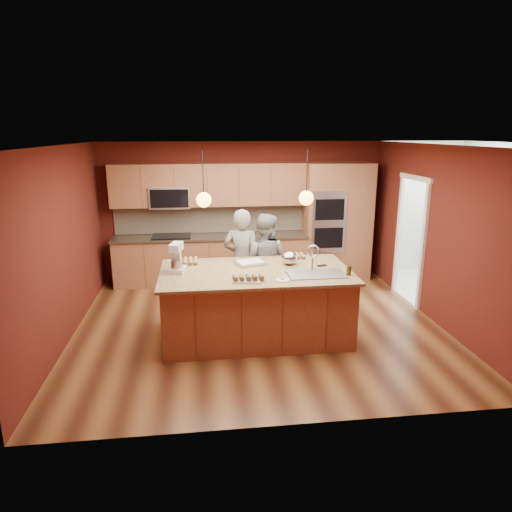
{
  "coord_description": "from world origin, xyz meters",
  "views": [
    {
      "loc": [
        -0.84,
        -6.44,
        2.88
      ],
      "look_at": [
        -0.05,
        -0.1,
        1.13
      ],
      "focal_mm": 32.0,
      "sensor_mm": 36.0,
      "label": 1
    }
  ],
  "objects": [
    {
      "name": "cupcakes_rack",
      "position": [
        -0.24,
        -0.79,
        1.04
      ],
      "size": [
        0.43,
        0.17,
        0.08
      ],
      "primitive_type": null,
      "color": "#B08647",
      "rests_on": "island"
    },
    {
      "name": "stand_mixer",
      "position": [
        -1.19,
        -0.25,
        1.16
      ],
      "size": [
        0.27,
        0.33,
        0.41
      ],
      "rotation": [
        0.0,
        0.0,
        -0.22
      ],
      "color": "silver",
      "rests_on": "island"
    },
    {
      "name": "laundry_room",
      "position": [
        4.35,
        1.2,
        1.95
      ],
      "size": [
        2.6,
        2.7,
        2.7
      ],
      "color": "beige",
      "rests_on": "ground"
    },
    {
      "name": "doorway_trim",
      "position": [
        2.73,
        0.8,
        1.05
      ],
      "size": [
        0.08,
        1.11,
        2.2
      ],
      "primitive_type": null,
      "color": "white",
      "rests_on": "wall_right"
    },
    {
      "name": "dryer",
      "position": [
        4.17,
        1.57,
        0.55
      ],
      "size": [
        0.86,
        0.87,
        1.11
      ],
      "primitive_type": "cube",
      "rotation": [
        0.0,
        0.0,
        -0.28
      ],
      "color": "silver",
      "rests_on": "floor"
    },
    {
      "name": "pendant_left",
      "position": [
        -0.79,
        -0.34,
        2.0
      ],
      "size": [
        0.2,
        0.2,
        0.8
      ],
      "color": "black",
      "rests_on": "ceiling"
    },
    {
      "name": "island",
      "position": [
        -0.07,
        -0.35,
        0.5
      ],
      "size": [
        2.68,
        1.5,
        1.37
      ],
      "color": "brown",
      "rests_on": "floor"
    },
    {
      "name": "tumbler",
      "position": [
        1.15,
        -0.7,
        1.05
      ],
      "size": [
        0.07,
        0.07,
        0.13
      ],
      "primitive_type": "cylinder",
      "color": "#3D2A0C",
      "rests_on": "island"
    },
    {
      "name": "phone",
      "position": [
        0.9,
        -0.23,
        0.99
      ],
      "size": [
        0.15,
        0.11,
        0.01
      ],
      "primitive_type": "cube",
      "rotation": [
        0.0,
        0.0,
        0.31
      ],
      "color": "black",
      "rests_on": "island"
    },
    {
      "name": "wall_right",
      "position": [
        2.75,
        0.0,
        1.35
      ],
      "size": [
        0.0,
        5.0,
        5.0
      ],
      "primitive_type": "plane",
      "rotation": [
        1.57,
        0.0,
        -1.57
      ],
      "color": "#4D1610",
      "rests_on": "ground"
    },
    {
      "name": "ceiling",
      "position": [
        0.0,
        0.0,
        2.7
      ],
      "size": [
        5.5,
        5.5,
        0.0
      ],
      "primitive_type": "plane",
      "rotation": [
        3.14,
        0.0,
        0.0
      ],
      "color": "silver",
      "rests_on": "ground"
    },
    {
      "name": "wall_left",
      "position": [
        -2.75,
        0.0,
        1.35
      ],
      "size": [
        0.0,
        5.0,
        5.0
      ],
      "primitive_type": "plane",
      "rotation": [
        1.57,
        0.0,
        1.57
      ],
      "color": "#4D1610",
      "rests_on": "ground"
    },
    {
      "name": "washer",
      "position": [
        4.2,
        0.79,
        0.51
      ],
      "size": [
        0.78,
        0.79,
        1.01
      ],
      "primitive_type": "cube",
      "rotation": [
        0.0,
        0.0,
        -0.27
      ],
      "color": "silver",
      "rests_on": "floor"
    },
    {
      "name": "cupcakes_right",
      "position": [
        0.67,
        0.23,
        1.02
      ],
      "size": [
        0.16,
        0.24,
        0.07
      ],
      "primitive_type": null,
      "color": "#B08647",
      "rests_on": "island"
    },
    {
      "name": "mixing_bowl",
      "position": [
        0.44,
        -0.09,
        1.08
      ],
      "size": [
        0.24,
        0.24,
        0.2
      ],
      "primitive_type": "ellipsoid",
      "color": "#ADAFB5",
      "rests_on": "island"
    },
    {
      "name": "cooling_rack",
      "position": [
        -0.25,
        -0.78,
        1.0
      ],
      "size": [
        0.42,
        0.33,
        0.02
      ],
      "primitive_type": "cube",
      "rotation": [
        0.0,
        0.0,
        -0.17
      ],
      "color": "#B8BABF",
      "rests_on": "island"
    },
    {
      "name": "cabinet_run",
      "position": [
        -0.68,
        2.25,
        0.98
      ],
      "size": [
        3.74,
        0.64,
        2.3
      ],
      "color": "brown",
      "rests_on": "floor"
    },
    {
      "name": "sheet_cake",
      "position": [
        -0.13,
        -0.02,
        1.01
      ],
      "size": [
        0.49,
        0.41,
        0.05
      ],
      "rotation": [
        0.0,
        0.0,
        0.28
      ],
      "color": "silver",
      "rests_on": "island"
    },
    {
      "name": "wall_front",
      "position": [
        0.0,
        -2.5,
        1.35
      ],
      "size": [
        5.5,
        0.0,
        5.5
      ],
      "primitive_type": "plane",
      "rotation": [
        -1.57,
        0.0,
        0.0
      ],
      "color": "#4D1610",
      "rests_on": "ground"
    },
    {
      "name": "person_left",
      "position": [
        -0.19,
        0.66,
        0.85
      ],
      "size": [
        0.72,
        0.59,
        1.7
      ],
      "primitive_type": "imported",
      "rotation": [
        0.0,
        0.0,
        2.81
      ],
      "color": "black",
      "rests_on": "floor"
    },
    {
      "name": "pendant_right",
      "position": [
        0.61,
        -0.34,
        2.0
      ],
      "size": [
        0.2,
        0.2,
        0.8
      ],
      "color": "black",
      "rests_on": "ceiling"
    },
    {
      "name": "cupcakes_left",
      "position": [
        -1.04,
        0.15,
        1.02
      ],
      "size": [
        0.3,
        0.3,
        0.07
      ],
      "primitive_type": null,
      "color": "#B08647",
      "rests_on": "island"
    },
    {
      "name": "plate",
      "position": [
        0.21,
        -0.83,
        0.99
      ],
      "size": [
        0.18,
        0.18,
        0.01
      ],
      "primitive_type": "cylinder",
      "color": "silver",
      "rests_on": "island"
    },
    {
      "name": "oven_column",
      "position": [
        1.85,
        2.19,
        1.15
      ],
      "size": [
        1.3,
        0.62,
        2.3
      ],
      "color": "brown",
      "rests_on": "floor"
    },
    {
      "name": "wall_back",
      "position": [
        0.0,
        2.5,
        1.35
      ],
      "size": [
        5.5,
        0.0,
        5.5
      ],
      "primitive_type": "plane",
      "rotation": [
        1.57,
        0.0,
        0.0
      ],
      "color": "#4D1610",
      "rests_on": "ground"
    },
    {
      "name": "person_right",
      "position": [
        0.18,
        0.66,
        0.81
      ],
      "size": [
        0.96,
        0.87,
        1.62
      ],
      "primitive_type": "imported",
      "rotation": [
        0.0,
        0.0,
        2.74
      ],
      "color": "gray",
      "rests_on": "floor"
    },
    {
      "name": "floor",
      "position": [
        0.0,
        0.0,
        0.0
      ],
      "size": [
        5.5,
        5.5,
        0.0
      ],
      "primitive_type": "plane",
      "color": "#442213",
      "rests_on": "ground"
    }
  ]
}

